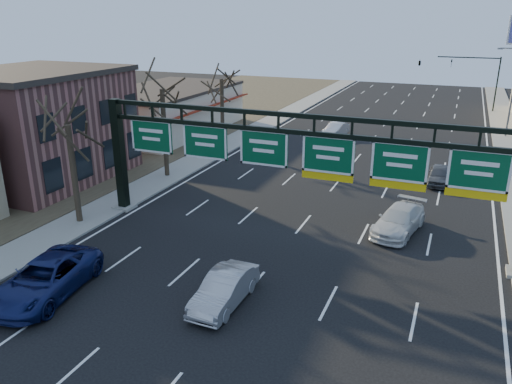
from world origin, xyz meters
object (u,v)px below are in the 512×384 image
at_px(car_white_wagon, 399,220).
at_px(car_silver_sedan, 224,289).
at_px(car_blue_suv, 46,278).
at_px(sign_gantry, 298,160).

bearing_deg(car_white_wagon, car_silver_sedan, -108.30).
relative_size(car_blue_suv, car_white_wagon, 1.17).
xyz_separation_m(car_blue_suv, car_silver_sedan, (7.79, 2.42, -0.10)).
distance_m(car_blue_suv, car_white_wagon, 19.19).
bearing_deg(car_silver_sedan, car_white_wagon, 61.93).
xyz_separation_m(sign_gantry, car_silver_sedan, (-0.73, -7.83, -3.90)).
xyz_separation_m(car_silver_sedan, car_white_wagon, (6.05, 10.87, 0.02)).
distance_m(car_blue_suv, car_silver_sedan, 8.16).
bearing_deg(car_silver_sedan, car_blue_suv, -161.77).
xyz_separation_m(sign_gantry, car_white_wagon, (5.32, 3.05, -3.89)).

